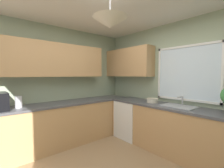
# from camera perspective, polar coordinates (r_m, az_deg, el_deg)

# --- Properties ---
(room_shell) EXTENTS (3.98, 3.71, 2.62)m
(room_shell) POSITION_cam_1_polar(r_m,az_deg,el_deg) (2.58, 1.40, 9.03)
(room_shell) COLOR #9EAD8E
(room_shell) RESTS_ON ground_plane
(counter_run_left) EXTENTS (0.65, 3.32, 0.90)m
(counter_run_left) POSITION_cam_1_polar(r_m,az_deg,el_deg) (3.55, -18.13, -13.74)
(counter_run_left) COLOR tan
(counter_run_left) RESTS_ON ground_plane
(counter_run_back) EXTENTS (3.07, 0.65, 0.90)m
(counter_run_back) POSITION_cam_1_polar(r_m,az_deg,el_deg) (3.23, 23.58, -15.63)
(counter_run_back) COLOR tan
(counter_run_back) RESTS_ON ground_plane
(dishwasher) EXTENTS (0.60, 0.60, 0.86)m
(dishwasher) POSITION_cam_1_polar(r_m,az_deg,el_deg) (3.84, 7.07, -12.66)
(dishwasher) COLOR white
(dishwasher) RESTS_ON ground_plane
(kettle) EXTENTS (0.11, 0.11, 0.21)m
(kettle) POSITION_cam_1_polar(r_m,az_deg,el_deg) (3.21, -31.08, -5.68)
(kettle) COLOR #B7B7BC
(kettle) RESTS_ON counter_run_left
(sink_assembly) EXTENTS (0.57, 0.40, 0.19)m
(sink_assembly) POSITION_cam_1_polar(r_m,az_deg,el_deg) (3.13, 23.23, -7.46)
(sink_assembly) COLOR #9EA0A5
(sink_assembly) RESTS_ON counter_run_back
(bowl) EXTENTS (0.23, 0.23, 0.09)m
(bowl) POSITION_cam_1_polar(r_m,az_deg,el_deg) (3.40, 14.57, -5.86)
(bowl) COLOR beige
(bowl) RESTS_ON counter_run_back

